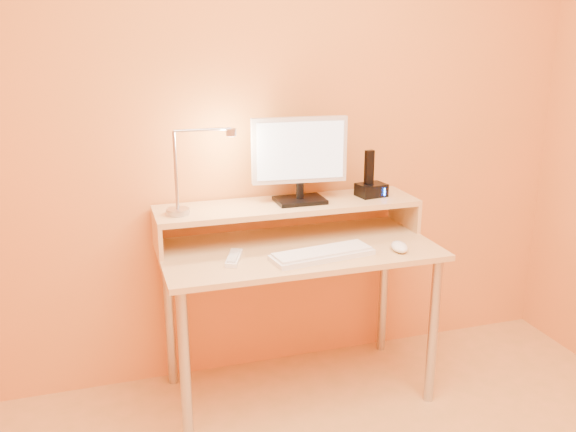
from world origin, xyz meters
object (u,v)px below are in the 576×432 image
object	(u,v)px
lamp_base	(178,211)
remote_control	(234,258)
phone_dock	(371,190)
monitor_panel	(299,150)
keyboard	(322,255)
mouse	(399,247)

from	to	relation	value
lamp_base	remote_control	xyz separation A→B (m)	(0.20, -0.19, -0.16)
phone_dock	lamp_base	bearing A→B (deg)	173.02
monitor_panel	lamp_base	distance (m)	0.60
keyboard	monitor_panel	bearing A→B (deg)	81.37
keyboard	mouse	xyz separation A→B (m)	(0.34, -0.03, 0.01)
monitor_panel	phone_dock	world-z (taller)	monitor_panel
monitor_panel	phone_dock	size ratio (longest dim) A/B	3.32
monitor_panel	mouse	xyz separation A→B (m)	(0.34, -0.34, -0.38)
keyboard	mouse	size ratio (longest dim) A/B	3.74
lamp_base	remote_control	size ratio (longest dim) A/B	0.55
phone_dock	remote_control	distance (m)	0.77
phone_dock	keyboard	size ratio (longest dim) A/B	0.30
phone_dock	keyboard	bearing A→B (deg)	-148.49
keyboard	mouse	world-z (taller)	mouse
lamp_base	phone_dock	size ratio (longest dim) A/B	0.77
keyboard	lamp_base	bearing A→B (deg)	145.51
lamp_base	phone_dock	bearing A→B (deg)	1.89
monitor_panel	lamp_base	xyz separation A→B (m)	(-0.56, -0.04, -0.23)
monitor_panel	keyboard	bearing A→B (deg)	-85.40
keyboard	remote_control	world-z (taller)	keyboard
mouse	monitor_panel	bearing A→B (deg)	146.46
monitor_panel	mouse	size ratio (longest dim) A/B	3.67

